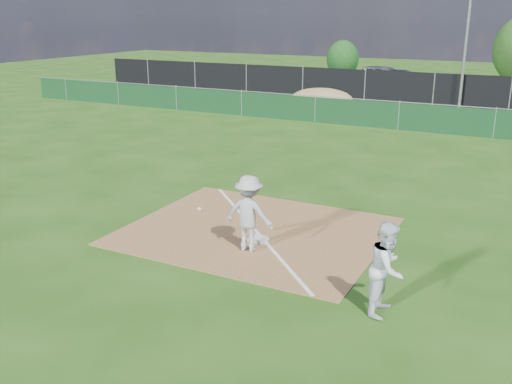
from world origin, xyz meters
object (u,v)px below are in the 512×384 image
Objects in this scene: car_left at (383,77)px; tree_left at (343,59)px; runner at (388,268)px; car_mid at (406,82)px; light_pole at (467,33)px; first_base at (258,239)px; play_at_first at (249,214)px.

car_left is 1.62× the size of tree_left.
car_mid is (-6.27, 28.43, -0.10)m from runner.
car_mid is at bearing 132.55° from light_pole.
first_base is 3.99m from runner.
car_mid reaches higher than first_base.
play_at_first is 3.63m from runner.
light_pole is 2.69× the size of tree_left.
tree_left is (-12.78, 34.77, 0.69)m from runner.
car_left is at bearing 135.64° from light_pole.
runner is at bearing 176.15° from car_mid.
tree_left is (-6.51, 6.34, 0.79)m from car_mid.
car_left is 2.32m from car_mid.
play_at_first is at bearing -92.75° from light_pole.
play_at_first reaches higher than car_left.
car_mid is at bearing 96.07° from first_base.
tree_left is (-9.39, 33.47, 0.65)m from play_at_first.
light_pole is 1.66× the size of car_left.
play_at_first is at bearing 70.59° from runner.
light_pole is 4.54× the size of play_at_first.
car_left is (-4.69, 27.96, 0.77)m from first_base.
tree_left reaches higher than runner.
first_base is at bearing -163.43° from car_left.
car_left is (-8.14, 29.81, -0.01)m from runner.
first_base is at bearing -74.17° from tree_left.
light_pole reaches higher than first_base.
first_base is at bearing 63.30° from runner.
play_at_first is 27.28m from car_mid.
runner is 29.12m from car_mid.
light_pole is at bearing 87.25° from play_at_first.
runner is at bearing -69.82° from tree_left.
runner is 0.57× the size of tree_left.
car_left is 1.09× the size of car_mid.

